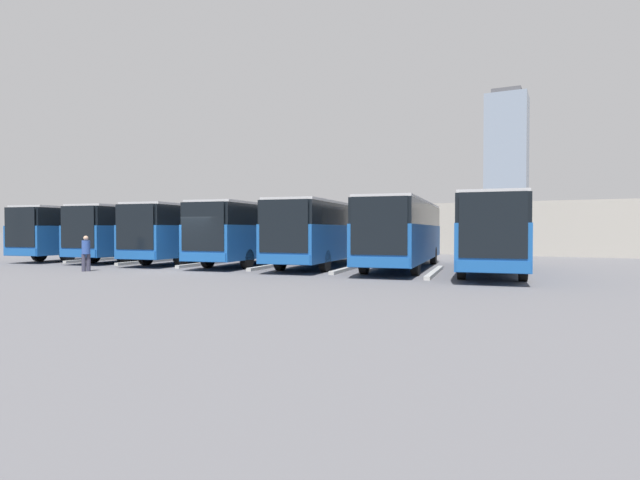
{
  "coord_description": "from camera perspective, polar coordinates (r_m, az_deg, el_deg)",
  "views": [
    {
      "loc": [
        -15.55,
        17.89,
        1.89
      ],
      "look_at": [
        -3.76,
        -5.86,
        1.37
      ],
      "focal_mm": 28.0,
      "sensor_mm": 36.0,
      "label": 1
    }
  ],
  "objects": [
    {
      "name": "ground_plane",
      "position": [
        23.78,
        -14.59,
        -3.46
      ],
      "size": [
        600.0,
        600.0,
        0.0
      ],
      "primitive_type": "plane",
      "color": "#5B5B60"
    },
    {
      "name": "bus_0",
      "position": [
        23.43,
        18.97,
        0.95
      ],
      "size": [
        4.07,
        12.0,
        3.29
      ],
      "rotation": [
        0.0,
        0.0,
        0.14
      ],
      "color": "#19519E",
      "rests_on": "ground_plane"
    },
    {
      "name": "curb_divider_0",
      "position": [
        22.17,
        12.99,
        -3.59
      ],
      "size": [
        1.07,
        6.07,
        0.15
      ],
      "primitive_type": "cube",
      "rotation": [
        0.0,
        0.0,
        0.14
      ],
      "color": "#B2B2AD",
      "rests_on": "ground_plane"
    },
    {
      "name": "bus_1",
      "position": [
        24.76,
        9.49,
        1.0
      ],
      "size": [
        4.07,
        12.0,
        3.29
      ],
      "rotation": [
        0.0,
        0.0,
        0.14
      ],
      "color": "#19519E",
      "rests_on": "ground_plane"
    },
    {
      "name": "curb_divider_1",
      "position": [
        23.91,
        3.45,
        -3.22
      ],
      "size": [
        1.07,
        6.07,
        0.15
      ],
      "primitive_type": "cube",
      "rotation": [
        0.0,
        0.0,
        0.14
      ],
      "color": "#B2B2AD",
      "rests_on": "ground_plane"
    },
    {
      "name": "bus_2",
      "position": [
        26.27,
        0.73,
        1.02
      ],
      "size": [
        4.07,
        12.0,
        3.29
      ],
      "rotation": [
        0.0,
        0.0,
        0.14
      ],
      "color": "#19519E",
      "rests_on": "ground_plane"
    },
    {
      "name": "curb_divider_2",
      "position": [
        25.81,
        -5.14,
        -2.91
      ],
      "size": [
        1.07,
        6.07,
        0.15
      ],
      "primitive_type": "cube",
      "rotation": [
        0.0,
        0.0,
        0.14
      ],
      "color": "#B2B2AD",
      "rests_on": "ground_plane"
    },
    {
      "name": "bus_3",
      "position": [
        28.25,
        -7.0,
        1.02
      ],
      "size": [
        4.07,
        12.0,
        3.29
      ],
      "rotation": [
        0.0,
        0.0,
        0.14
      ],
      "color": "#19519E",
      "rests_on": "ground_plane"
    },
    {
      "name": "curb_divider_3",
      "position": [
        28.14,
        -12.51,
        -2.59
      ],
      "size": [
        1.07,
        6.07,
        0.15
      ],
      "primitive_type": "cube",
      "rotation": [
        0.0,
        0.0,
        0.14
      ],
      "color": "#B2B2AD",
      "rests_on": "ground_plane"
    },
    {
      "name": "bus_4",
      "position": [
        30.73,
        -13.54,
        1.01
      ],
      "size": [
        4.07,
        12.0,
        3.29
      ],
      "rotation": [
        0.0,
        0.0,
        0.14
      ],
      "color": "#19519E",
      "rests_on": "ground_plane"
    },
    {
      "name": "curb_divider_4",
      "position": [
        30.91,
        -18.58,
        -2.29
      ],
      "size": [
        1.07,
        6.07,
        0.15
      ],
      "primitive_type": "cube",
      "rotation": [
        0.0,
        0.0,
        0.14
      ],
      "color": "#B2B2AD",
      "rests_on": "ground_plane"
    },
    {
      "name": "bus_5",
      "position": [
        33.6,
        -18.96,
        0.98
      ],
      "size": [
        4.07,
        12.0,
        3.29
      ],
      "rotation": [
        0.0,
        0.0,
        0.14
      ],
      "color": "#19519E",
      "rests_on": "ground_plane"
    },
    {
      "name": "curb_divider_5",
      "position": [
        34.02,
        -23.51,
        -2.02
      ],
      "size": [
        1.07,
        6.07,
        0.15
      ],
      "primitive_type": "cube",
      "rotation": [
        0.0,
        0.0,
        0.14
      ],
      "color": "#B2B2AD",
      "rests_on": "ground_plane"
    },
    {
      "name": "bus_6",
      "position": [
        36.41,
        -24.06,
        0.95
      ],
      "size": [
        4.07,
        12.0,
        3.29
      ],
      "rotation": [
        0.0,
        0.0,
        0.14
      ],
      "color": "#19519E",
      "rests_on": "ground_plane"
    },
    {
      "name": "pedestrian",
      "position": [
        25.27,
        -25.18,
        -1.27
      ],
      "size": [
        0.49,
        0.49,
        1.63
      ],
      "rotation": [
        0.0,
        0.0,
        4.19
      ],
      "color": "#38384C",
      "rests_on": "ground_plane"
    },
    {
      "name": "station_building",
      "position": [
        48.3,
        7.61,
        1.28
      ],
      "size": [
        40.02,
        16.08,
        4.01
      ],
      "color": "#A8A399",
      "rests_on": "ground_plane"
    },
    {
      "name": "office_tower",
      "position": [
        242.63,
        20.55,
        8.14
      ],
      "size": [
        17.71,
        17.71,
        64.77
      ],
      "color": "#7F8EA3",
      "rests_on": "ground_plane"
    }
  ]
}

